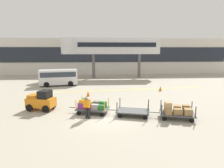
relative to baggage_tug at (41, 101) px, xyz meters
The scene contains 12 objects.
ground_plane 5.25m from the baggage_tug, 22.76° to the right, with size 120.00×120.00×0.00m, color #A8A08E.
apron_lead_line 10.39m from the baggage_tug, 45.49° to the left, with size 20.03×0.20×0.01m, color yellow.
terminal_building 24.59m from the baggage_tug, 78.70° to the left, with size 52.03×2.51×6.83m.
jet_bridge 19.45m from the baggage_tug, 71.82° to the left, with size 16.15×3.00×6.58m.
baggage_tug is the anchor object (origin of this frame).
baggage_cart_lead 4.13m from the baggage_tug, 15.25° to the right, with size 3.08×1.96×1.10m.
baggage_cart_middle 7.17m from the baggage_tug, 15.41° to the right, with size 3.08×1.96×1.10m.
baggage_cart_tail 10.15m from the baggage_tug, 15.34° to the right, with size 3.08×1.96×1.19m.
baggage_handler 4.33m from the baggage_tug, 31.81° to the right, with size 0.53×0.54×1.56m.
shuttle_van 10.99m from the baggage_tug, 93.96° to the left, with size 5.06×2.70×2.10m.
safety_cone_near 5.62m from the baggage_tug, 52.46° to the left, with size 0.36×0.36×0.55m, color orange.
safety_cone_far 13.29m from the baggage_tug, 29.46° to the left, with size 0.36×0.36×0.55m, color orange.
Camera 1 is at (-0.35, -13.40, 4.66)m, focal length 31.90 mm.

